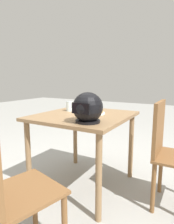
# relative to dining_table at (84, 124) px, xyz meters

# --- Properties ---
(ground_plane) EXTENTS (14.00, 14.00, 0.00)m
(ground_plane) POSITION_rel_dining_table_xyz_m (0.00, 0.00, -0.64)
(ground_plane) COLOR #9E9E99
(dining_table) EXTENTS (0.85, 0.91, 0.74)m
(dining_table) POSITION_rel_dining_table_xyz_m (0.00, 0.00, 0.00)
(dining_table) COLOR olive
(dining_table) RESTS_ON ground
(pizza_plate) EXTENTS (0.29, 0.29, 0.01)m
(pizza_plate) POSITION_rel_dining_table_xyz_m (-0.03, -0.07, 0.11)
(pizza_plate) COLOR white
(pizza_plate) RESTS_ON dining_table
(pizza) EXTENTS (0.26, 0.26, 0.05)m
(pizza) POSITION_rel_dining_table_xyz_m (-0.04, -0.07, 0.13)
(pizza) COLOR tan
(pizza) RESTS_ON pizza_plate
(motorcycle_helmet) EXTENTS (0.24, 0.24, 0.24)m
(motorcycle_helmet) POSITION_rel_dining_table_xyz_m (-0.21, 0.29, 0.22)
(motorcycle_helmet) COLOR black
(motorcycle_helmet) RESTS_ON dining_table
(drinking_glass) EXTENTS (0.07, 0.07, 0.10)m
(drinking_glass) POSITION_rel_dining_table_xyz_m (0.23, -0.09, 0.15)
(drinking_glass) COLOR silver
(drinking_glass) RESTS_ON dining_table
(chair_far) EXTENTS (0.49, 0.49, 0.90)m
(chair_far) POSITION_rel_dining_table_xyz_m (-0.11, 0.99, -0.13)
(chair_far) COLOR brown
(chair_far) RESTS_ON ground
(chair_side) EXTENTS (0.40, 0.40, 0.90)m
(chair_side) POSITION_rel_dining_table_xyz_m (-0.79, -0.08, -0.13)
(chair_side) COLOR brown
(chair_side) RESTS_ON ground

